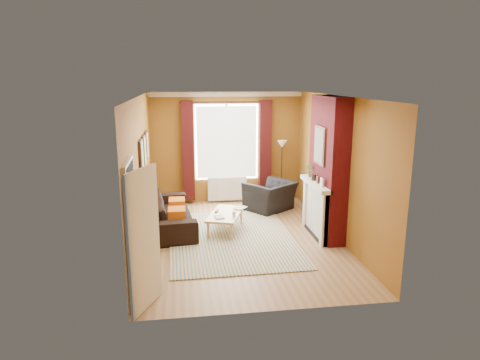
# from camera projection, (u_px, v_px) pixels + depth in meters

# --- Properties ---
(ground) EXTENTS (5.50, 5.50, 0.00)m
(ground) POSITION_uv_depth(u_px,v_px,m) (242.00, 239.00, 8.54)
(ground) COLOR brown
(ground) RESTS_ON ground
(room_walls) EXTENTS (3.82, 5.54, 2.83)m
(room_walls) POSITION_uv_depth(u_px,v_px,m) (271.00, 167.00, 8.57)
(room_walls) COLOR brown
(room_walls) RESTS_ON ground
(striped_rug) EXTENTS (2.51, 3.43, 0.02)m
(striped_rug) POSITION_uv_depth(u_px,v_px,m) (231.00, 238.00, 8.56)
(striped_rug) COLOR teal
(striped_rug) RESTS_ON ground
(sofa) EXTENTS (1.13, 2.39, 0.68)m
(sofa) POSITION_uv_depth(u_px,v_px,m) (170.00, 212.00, 9.11)
(sofa) COLOR black
(sofa) RESTS_ON ground
(armchair) EXTENTS (1.41, 1.39, 0.69)m
(armchair) POSITION_uv_depth(u_px,v_px,m) (270.00, 196.00, 10.33)
(armchair) COLOR black
(armchair) RESTS_ON ground
(coffee_table) EXTENTS (0.93, 1.30, 0.39)m
(coffee_table) POSITION_uv_depth(u_px,v_px,m) (226.00, 215.00, 8.90)
(coffee_table) COLOR tan
(coffee_table) RESTS_ON ground
(wicker_stool) EXTENTS (0.35, 0.35, 0.40)m
(wicker_stool) POSITION_uv_depth(u_px,v_px,m) (250.00, 199.00, 10.63)
(wicker_stool) COLOR #A07E45
(wicker_stool) RESTS_ON ground
(floor_lamp) EXTENTS (0.25, 0.25, 1.61)m
(floor_lamp) POSITION_uv_depth(u_px,v_px,m) (282.00, 154.00, 10.71)
(floor_lamp) COLOR black
(floor_lamp) RESTS_ON ground
(book_a) EXTENTS (0.22, 0.27, 0.02)m
(book_a) POSITION_uv_depth(u_px,v_px,m) (215.00, 217.00, 8.58)
(book_a) COLOR #999999
(book_a) RESTS_ON coffee_table
(book_b) EXTENTS (0.34, 0.35, 0.02)m
(book_b) POSITION_uv_depth(u_px,v_px,m) (236.00, 207.00, 9.25)
(book_b) COLOR #999999
(book_b) RESTS_ON coffee_table
(mug) EXTENTS (0.10, 0.10, 0.08)m
(mug) POSITION_uv_depth(u_px,v_px,m) (234.00, 214.00, 8.68)
(mug) COLOR #999999
(mug) RESTS_ON coffee_table
(tv_remote) EXTENTS (0.10, 0.18, 0.02)m
(tv_remote) POSITION_uv_depth(u_px,v_px,m) (217.00, 211.00, 8.98)
(tv_remote) COLOR #242427
(tv_remote) RESTS_ON coffee_table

